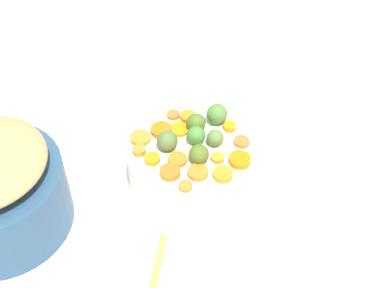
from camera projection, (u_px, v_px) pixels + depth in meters
tabletop at (207, 181)px, 1.04m from camera, size 2.40×2.40×0.02m
serving_bowl_carrots at (192, 164)px, 1.00m from camera, size 0.24×0.24×0.09m
carrot_slice_0 at (139, 151)px, 0.96m from camera, size 0.03×0.03×0.01m
carrot_slice_1 at (177, 160)px, 0.95m from camera, size 0.04×0.04×0.01m
carrot_slice_2 at (242, 142)px, 0.98m from camera, size 0.04×0.04×0.01m
carrot_slice_3 at (230, 127)px, 1.00m from camera, size 0.03×0.03×0.01m
carrot_slice_4 at (218, 158)px, 0.95m from camera, size 0.03×0.03×0.01m
carrot_slice_5 at (223, 174)px, 0.92m from camera, size 0.04×0.04×0.01m
carrot_slice_6 at (152, 159)px, 0.95m from camera, size 0.03×0.03×0.01m
carrot_slice_7 at (173, 115)px, 1.03m from camera, size 0.03×0.03×0.01m
carrot_slice_8 at (198, 172)px, 0.92m from camera, size 0.05×0.05×0.01m
carrot_slice_9 at (140, 138)px, 0.98m from camera, size 0.04×0.04×0.01m
carrot_slice_10 at (170, 172)px, 0.92m from camera, size 0.05×0.05×0.01m
carrot_slice_11 at (240, 160)px, 0.94m from camera, size 0.05×0.05×0.01m
carrot_slice_12 at (179, 129)px, 1.00m from camera, size 0.05×0.05×0.01m
carrot_slice_13 at (161, 130)px, 1.00m from camera, size 0.05×0.05×0.01m
carrot_slice_14 at (185, 186)px, 0.90m from camera, size 0.03×0.03×0.01m
carrot_slice_15 at (189, 117)px, 1.02m from camera, size 0.04×0.04×0.01m
brussels_sprout_0 at (217, 114)px, 1.01m from camera, size 0.04×0.04×0.04m
brussels_sprout_1 at (215, 138)px, 0.97m from camera, size 0.03×0.03×0.03m
brussels_sprout_2 at (196, 135)px, 0.97m from camera, size 0.03×0.03×0.03m
brussels_sprout_3 at (198, 122)px, 0.99m from camera, size 0.04×0.04×0.04m
brussels_sprout_4 at (199, 154)px, 0.94m from camera, size 0.04×0.04×0.04m
brussels_sprout_5 at (167, 141)px, 0.96m from camera, size 0.04×0.04×0.04m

